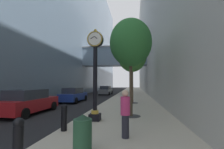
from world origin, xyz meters
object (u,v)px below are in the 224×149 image
car_blue_near (74,95)px  car_grey_far (106,90)px  pedestrian_walking (125,112)px  bollard_nearest (18,139)px  car_red_mid (29,102)px  trash_bin (83,133)px  street_tree_mid_near (132,56)px  street_clock (95,69)px  bollard_second (64,117)px  bollard_fourth (95,102)px  street_tree_near (131,43)px

car_blue_near → car_grey_far: 11.91m
pedestrian_walking → car_blue_near: (-6.37, 11.10, -0.27)m
bollard_nearest → car_red_mid: size_ratio=0.23×
trash_bin → street_tree_mid_near: bearing=83.8°
street_clock → car_red_mid: bearing=160.0°
bollard_nearest → bollard_second: same height
bollard_fourth → pedestrian_walking: pedestrian_walking is taller
trash_bin → car_red_mid: 8.01m
trash_bin → pedestrian_walking: 1.79m
bollard_fourth → car_blue_near: bearing=125.0°
pedestrian_walking → bollard_fourth: bearing=114.2°
bollard_nearest → car_grey_far: bearing=95.5°
bollard_second → street_tree_mid_near: 10.75m
car_blue_near → car_red_mid: (-0.46, -6.87, 0.03)m
bollard_fourth → car_red_mid: 4.53m
street_clock → bollard_fourth: street_clock is taller
trash_bin → pedestrian_walking: bearing=50.8°
bollard_nearest → pedestrian_walking: (2.51, 2.07, 0.33)m
street_tree_near → trash_bin: 6.47m
trash_bin → car_red_mid: bearing=135.7°
street_clock → bollard_nearest: size_ratio=4.52×
street_clock → pedestrian_walking: (1.71, -2.37, -1.76)m
car_red_mid → trash_bin: bearing=-44.3°
bollard_second → car_red_mid: size_ratio=0.23×
trash_bin → car_blue_near: 13.53m
bollard_nearest → street_tree_near: bearing=65.5°
bollard_second → car_blue_near: bearing=110.0°
bollard_nearest → street_tree_near: (2.64, 5.79, 3.79)m
bollard_nearest → trash_bin: bollard_nearest is taller
street_tree_near → car_blue_near: street_tree_near is taller
bollard_fourth → bollard_second: bearing=-90.0°
car_blue_near → street_tree_mid_near: bearing=-9.2°
street_tree_near → car_grey_far: bearing=104.7°
bollard_fourth → street_clock: bearing=-76.0°
bollard_fourth → street_tree_near: (2.64, -1.86, 3.79)m
bollard_nearest → car_red_mid: bearing=124.4°
bollard_nearest → trash_bin: bearing=26.9°
street_clock → street_tree_mid_near: 8.15m
street_tree_near → pedestrian_walking: size_ratio=3.44×
bollard_nearest → car_blue_near: size_ratio=0.24×
bollard_nearest → street_tree_mid_near: size_ratio=0.17×
bollard_second → street_tree_near: 5.64m
street_clock → trash_bin: bearing=-80.9°
car_blue_near → street_tree_near: bearing=-48.7°
bollard_second → pedestrian_walking: bearing=-10.8°
street_clock → street_tree_near: (1.83, 1.35, 1.69)m
street_tree_mid_near → car_red_mid: size_ratio=1.35×
pedestrian_walking → car_red_mid: pedestrian_walking is taller
pedestrian_walking → car_grey_far: pedestrian_walking is taller
car_blue_near → car_grey_far: size_ratio=1.01×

